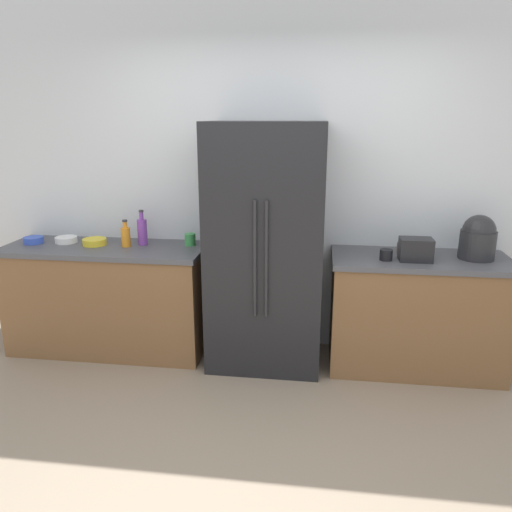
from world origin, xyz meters
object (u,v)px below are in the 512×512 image
at_px(cup_b, 403,247).
at_px(bowl_b, 34,240).
at_px(cup_a, 386,255).
at_px(refrigerator, 266,248).
at_px(bottle_a, 142,231).
at_px(toaster, 416,250).
at_px(rice_cooker, 478,238).
at_px(cup_c, 422,250).
at_px(bottle_b, 126,236).
at_px(cup_d, 190,239).
at_px(bowl_c, 95,242).
at_px(bowl_a, 66,240).

relative_size(cup_b, bowl_b, 0.55).
bearing_deg(cup_a, cup_b, 57.74).
bearing_deg(refrigerator, bottle_a, 172.83).
distance_m(toaster, rice_cooker, 0.47).
xyz_separation_m(rice_cooker, cup_c, (-0.37, 0.06, -0.12)).
height_order(rice_cooker, bowl_b, rice_cooker).
distance_m(rice_cooker, bottle_b, 2.67).
distance_m(cup_d, bowl_c, 0.78).
height_order(bowl_b, bowl_c, same).
xyz_separation_m(refrigerator, bottle_b, (-1.13, 0.05, 0.05)).
bearing_deg(toaster, cup_c, 65.64).
xyz_separation_m(rice_cooker, cup_b, (-0.51, 0.11, -0.12)).
xyz_separation_m(cup_a, bowl_b, (-2.81, 0.12, -0.01)).
bearing_deg(bowl_b, bottle_a, 4.53).
height_order(cup_d, bowl_a, cup_d).
relative_size(rice_cooker, bottle_b, 1.49).
relative_size(rice_cooker, cup_d, 3.37).
distance_m(rice_cooker, cup_d, 2.18).
relative_size(cup_a, cup_d, 0.96).
distance_m(refrigerator, cup_d, 0.65).
bearing_deg(cup_c, bowl_b, -178.76).
bearing_deg(cup_c, rice_cooker, -9.50).
distance_m(rice_cooker, bowl_c, 2.95).
height_order(bottle_b, cup_b, bottle_b).
bearing_deg(refrigerator, cup_b, 9.59).
bearing_deg(refrigerator, cup_c, 6.02).
bearing_deg(toaster, cup_a, -176.15).
bearing_deg(cup_a, rice_cooker, 10.87).
bearing_deg(toaster, rice_cooker, 13.99).
xyz_separation_m(cup_d, bowl_a, (-1.04, -0.05, -0.02)).
bearing_deg(rice_cooker, cup_a, -169.13).
distance_m(refrigerator, cup_a, 0.89).
distance_m(cup_a, cup_c, 0.34).
bearing_deg(bowl_c, bowl_b, -178.67).
bearing_deg(rice_cooker, bottle_b, -179.83).
bearing_deg(bowl_c, bottle_a, 8.81).
height_order(cup_a, bowl_b, cup_a).
bearing_deg(cup_c, bowl_c, -178.78).
height_order(bowl_a, bowl_c, bowl_c).
bearing_deg(bowl_a, bottle_b, -6.16).
relative_size(bottle_a, cup_b, 3.25).
relative_size(bottle_b, cup_d, 2.26).
distance_m(cup_c, bowl_c, 2.58).
height_order(cup_c, bowl_a, cup_c).
height_order(toaster, rice_cooker, rice_cooker).
xyz_separation_m(cup_a, cup_b, (0.15, 0.24, -0.00)).
bearing_deg(rice_cooker, bowl_b, -179.92).
xyz_separation_m(rice_cooker, cup_d, (-2.18, 0.10, -0.11)).
bearing_deg(cup_b, cup_c, -21.17).
height_order(bottle_b, bowl_c, bottle_b).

